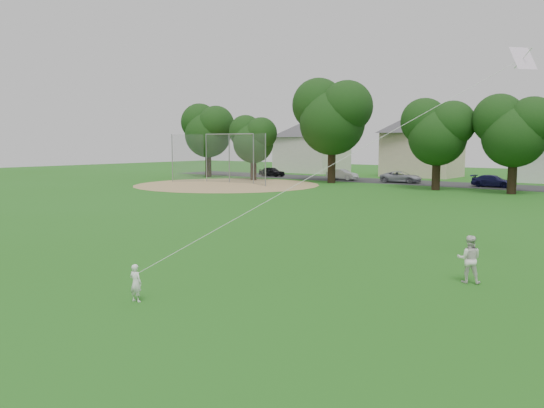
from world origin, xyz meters
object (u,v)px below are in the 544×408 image
Objects in this scene: toddler at (136,283)px; kite at (347,156)px; baseball_backstop at (226,159)px; older_boy at (469,259)px.

toddler is 6.73m from kite.
toddler is 40.92m from baseball_backstop.
kite is at bearing -42.24° from baseball_backstop.
baseball_backstop is (-32.16, 24.37, 1.78)m from older_boy.
kite reaches higher than toddler.
baseball_backstop is (-26.00, 31.53, 1.99)m from toddler.
toddler is 9.45m from older_boy.
older_boy is (6.17, 7.16, 0.21)m from toddler.
baseball_backstop is at bearing -56.54° from older_boy.
older_boy is 0.11× the size of kite.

